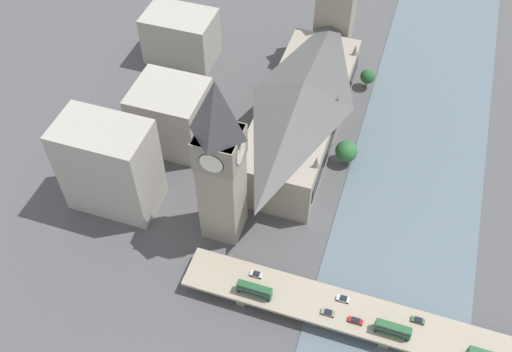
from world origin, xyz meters
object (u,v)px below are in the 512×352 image
double_decker_bus_mid (393,329)px  car_southbound_extra (343,299)px  car_southbound_lead (256,274)px  car_southbound_tail (356,321)px  parliament_hall (302,110)px  car_northbound_lead (328,313)px  car_southbound_mid (418,320)px  double_decker_bus_lead (254,290)px  road_bridge (388,324)px  victoria_tower (336,12)px  clock_tower (220,161)px

double_decker_bus_mid → car_southbound_extra: 17.92m
car_southbound_lead → car_southbound_tail: 35.05m
parliament_hall → car_northbound_lead: bearing=111.1°
car_southbound_lead → car_southbound_mid: size_ratio=0.98×
double_decker_bus_mid → car_southbound_mid: size_ratio=2.65×
car_northbound_lead → double_decker_bus_lead: bearing=1.4°
car_northbound_lead → car_southbound_lead: 26.46m
car_southbound_lead → car_southbound_mid: car_southbound_lead is taller
road_bridge → car_northbound_lead: size_ratio=30.57×
parliament_hall → double_decker_bus_mid: parliament_hall is taller
parliament_hall → victoria_tower: victoria_tower is taller
parliament_hall → car_northbound_lead: parliament_hall is taller
clock_tower → double_decker_bus_mid: clock_tower is taller
double_decker_bus_mid → double_decker_bus_lead: bearing=0.5°
victoria_tower → car_northbound_lead: bearing=102.8°
parliament_hall → victoria_tower: size_ratio=1.65×
parliament_hall → car_southbound_lead: 73.38m
double_decker_bus_mid → car_southbound_lead: (45.87, -6.28, -1.84)m
road_bridge → car_southbound_mid: 9.26m
car_southbound_mid → victoria_tower: bearing=-65.7°
parliament_hall → clock_tower: size_ratio=1.26×
clock_tower → car_northbound_lead: size_ratio=15.70×
car_northbound_lead → parliament_hall: bearing=-68.9°
victoria_tower → car_southbound_tail: bearing=106.3°
car_northbound_lead → car_southbound_mid: size_ratio=1.05×
parliament_hall → victoria_tower: (0.05, -55.54, 10.32)m
parliament_hall → car_southbound_tail: 88.39m
clock_tower → car_southbound_lead: bearing=134.1°
parliament_hall → clock_tower: bearing=76.0°
road_bridge → car_southbound_lead: 44.77m
clock_tower → car_southbound_extra: bearing=158.6°
car_southbound_lead → car_northbound_lead: bearing=166.8°
double_decker_bus_lead → car_southbound_mid: (-51.54, -6.83, -1.97)m
car_southbound_lead → car_southbound_tail: car_southbound_lead is taller
parliament_hall → car_southbound_lead: parliament_hall is taller
parliament_hall → road_bridge: size_ratio=0.65×
double_decker_bus_lead → double_decker_bus_mid: double_decker_bus_lead is taller
victoria_tower → car_southbound_extra: victoria_tower is taller
car_southbound_lead → car_southbound_mid: (-53.06, -0.20, -0.06)m
clock_tower → car_southbound_extra: (-47.37, 18.58, -29.79)m
victoria_tower → double_decker_bus_lead: (-6.24, 135.00, -16.12)m
victoria_tower → double_decker_bus_mid: (-50.59, 134.64, -16.19)m
parliament_hall → double_decker_bus_mid: (-50.54, 79.10, -5.87)m
clock_tower → double_decker_bus_lead: size_ratio=5.90×
clock_tower → car_southbound_extra: clock_tower is taller
parliament_hall → car_southbound_lead: (-4.67, 72.82, -7.71)m
double_decker_bus_lead → car_southbound_extra: (-27.71, -6.76, -1.88)m
car_northbound_lead → car_southbound_mid: (-27.30, -6.23, -0.03)m
car_southbound_extra → road_bridge: bearing=167.9°
parliament_hall → car_southbound_mid: bearing=128.5°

